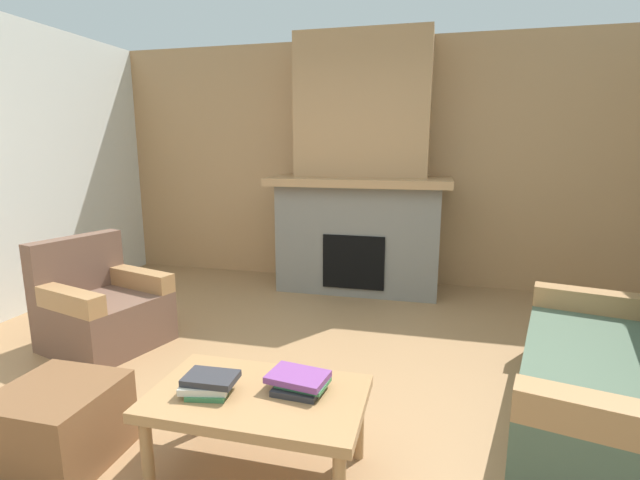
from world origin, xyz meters
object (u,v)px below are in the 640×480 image
at_px(armchair, 101,309).
at_px(coffee_table, 258,403).
at_px(couch, 617,379).
at_px(ottoman, 59,425).
at_px(fireplace, 361,183).

xyz_separation_m(armchair, coffee_table, (1.76, -1.11, 0.08)).
relative_size(couch, ottoman, 3.74).
xyz_separation_m(couch, coffee_table, (-1.79, -0.85, 0.09)).
height_order(couch, ottoman, couch).
distance_m(fireplace, armchair, 2.79).
distance_m(armchair, ottoman, 1.48).
distance_m(couch, coffee_table, 1.98).
relative_size(coffee_table, ottoman, 1.92).
relative_size(armchair, ottoman, 1.81).
height_order(fireplace, armchair, fireplace).
distance_m(coffee_table, ottoman, 1.02).
bearing_deg(ottoman, coffee_table, 8.56).
bearing_deg(couch, ottoman, -160.17).
relative_size(fireplace, coffee_table, 2.70).
distance_m(armchair, coffee_table, 2.08).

